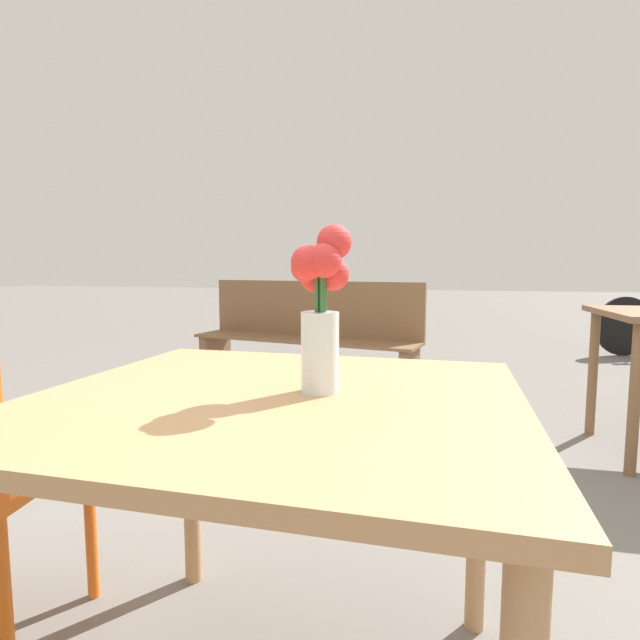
% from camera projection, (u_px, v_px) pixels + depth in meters
% --- Properties ---
extents(table_front, '(0.95, 0.89, 0.70)m').
position_uv_depth(table_front, '(278.00, 438.00, 1.00)').
color(table_front, tan).
rests_on(table_front, ground_plane).
extents(flower_vase, '(0.12, 0.13, 0.33)m').
position_uv_depth(flower_vase, '(321.00, 306.00, 0.98)').
color(flower_vase, silver).
rests_on(flower_vase, table_front).
extents(bench_near, '(1.70, 0.67, 0.85)m').
position_uv_depth(bench_near, '(308.00, 335.00, 3.61)').
color(bench_near, brown).
rests_on(bench_near, ground_plane).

